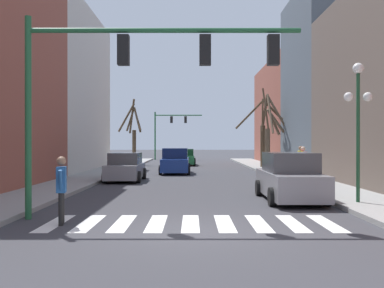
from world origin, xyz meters
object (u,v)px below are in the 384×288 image
(pedestrian_on_left_sidewalk, at_px, (299,158))
(street_tree_right_mid, at_px, (268,131))
(car_parked_left_mid, at_px, (124,168))
(pedestrian_waiting_at_curb, at_px, (302,161))
(traffic_signal_near, at_px, (133,67))
(car_driving_toward_lane, at_px, (183,158))
(street_tree_left_far, at_px, (132,132))
(street_tree_left_mid, at_px, (262,133))
(car_at_intersection, at_px, (174,162))
(car_parked_right_far, at_px, (288,178))
(traffic_signal_far, at_px, (167,125))
(pedestrian_crossing_street, at_px, (60,184))
(street_lamp_right_corner, at_px, (357,104))

(pedestrian_on_left_sidewalk, distance_m, street_tree_right_mid, 8.49)
(car_parked_left_mid, xyz_separation_m, pedestrian_waiting_at_curb, (9.42, -1.84, 0.47))
(traffic_signal_near, relative_size, car_driving_toward_lane, 1.62)
(traffic_signal_near, bearing_deg, pedestrian_waiting_at_curb, 55.21)
(pedestrian_on_left_sidewalk, relative_size, pedestrian_waiting_at_curb, 0.99)
(street_tree_left_far, bearing_deg, car_parked_left_mid, -83.85)
(street_tree_left_mid, bearing_deg, car_at_intersection, -141.27)
(car_parked_right_far, bearing_deg, street_tree_right_mid, -7.68)
(car_at_intersection, height_order, car_driving_toward_lane, car_at_intersection)
(car_parked_left_mid, relative_size, pedestrian_waiting_at_curb, 2.45)
(car_at_intersection, distance_m, street_tree_left_mid, 9.23)
(pedestrian_on_left_sidewalk, bearing_deg, car_at_intersection, 60.32)
(traffic_signal_far, xyz_separation_m, street_tree_left_far, (-2.81, -12.13, -1.07))
(traffic_signal_near, relative_size, street_tree_left_far, 1.23)
(traffic_signal_near, height_order, car_parked_right_far, traffic_signal_near)
(pedestrian_waiting_at_curb, xyz_separation_m, street_tree_left_mid, (0.14, 13.53, 1.71))
(car_at_intersection, height_order, pedestrian_crossing_street, pedestrian_crossing_street)
(street_lamp_right_corner, bearing_deg, traffic_signal_near, -161.02)
(traffic_signal_far, xyz_separation_m, car_at_intersection, (1.74, -24.59, -3.45))
(traffic_signal_near, relative_size, pedestrian_crossing_street, 4.32)
(car_parked_left_mid, distance_m, pedestrian_crossing_street, 13.25)
(pedestrian_waiting_at_curb, height_order, street_tree_left_far, street_tree_left_far)
(street_tree_left_mid, bearing_deg, car_driving_toward_lane, 139.88)
(street_tree_left_far, distance_m, street_tree_right_mid, 14.26)
(pedestrian_waiting_at_curb, relative_size, street_tree_left_mid, 0.28)
(traffic_signal_far, xyz_separation_m, street_tree_left_mid, (8.75, -18.97, -1.34))
(pedestrian_crossing_street, bearing_deg, traffic_signal_far, -11.48)
(traffic_signal_near, distance_m, pedestrian_on_left_sidewalk, 17.16)
(street_tree_right_mid, bearing_deg, pedestrian_crossing_street, -111.85)
(car_at_intersection, relative_size, pedestrian_crossing_street, 2.58)
(car_at_intersection, relative_size, pedestrian_waiting_at_curb, 2.57)
(pedestrian_waiting_at_curb, bearing_deg, car_parked_right_far, 32.12)
(car_at_intersection, distance_m, pedestrian_waiting_at_curb, 10.48)
(car_parked_right_far, bearing_deg, street_lamp_right_corner, -128.19)
(car_parked_right_far, height_order, car_driving_toward_lane, car_parked_right_far)
(traffic_signal_near, distance_m, street_lamp_right_corner, 7.63)
(car_parked_right_far, relative_size, street_tree_left_mid, 0.75)
(traffic_signal_far, xyz_separation_m, car_parked_left_mid, (-0.81, -30.65, -3.52))
(street_tree_left_far, bearing_deg, pedestrian_waiting_at_curb, -60.72)
(car_parked_left_mid, height_order, street_tree_left_mid, street_tree_left_mid)
(car_driving_toward_lane, distance_m, pedestrian_on_left_sidewalk, 16.59)
(car_at_intersection, height_order, street_tree_left_mid, street_tree_left_mid)
(car_parked_left_mid, height_order, car_at_intersection, car_at_intersection)
(car_parked_right_far, bearing_deg, street_tree_left_mid, -6.39)
(traffic_signal_near, bearing_deg, pedestrian_crossing_street, -154.63)
(car_parked_right_far, bearing_deg, pedestrian_crossing_street, 124.68)
(pedestrian_on_left_sidewalk, distance_m, pedestrian_crossing_street, 18.54)
(car_at_intersection, bearing_deg, street_lamp_right_corner, 22.76)
(pedestrian_crossing_street, height_order, street_tree_left_far, street_tree_left_far)
(car_at_intersection, distance_m, street_tree_right_mid, 8.92)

